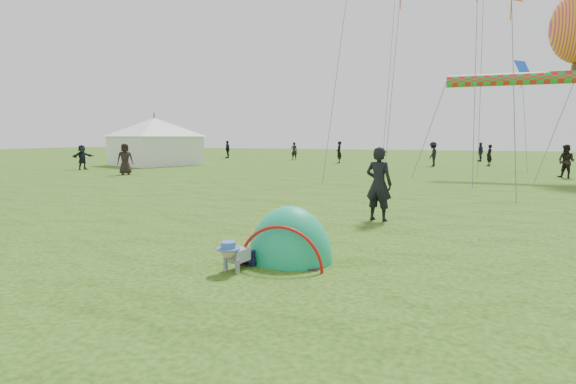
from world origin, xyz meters
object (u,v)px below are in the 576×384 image
(crawling_toddler, at_px, (236,254))
(popup_tent, at_px, (290,261))
(standing_adult, at_px, (379,184))
(event_marquee, at_px, (155,140))

(crawling_toddler, height_order, popup_tent, popup_tent)
(standing_adult, bearing_deg, popup_tent, 93.44)
(crawling_toddler, height_order, standing_adult, standing_adult)
(event_marquee, bearing_deg, popup_tent, -27.29)
(standing_adult, xyz_separation_m, event_marquee, (-19.54, 17.37, 0.96))
(crawling_toddler, distance_m, standing_adult, 5.45)
(crawling_toddler, distance_m, event_marquee, 28.92)
(popup_tent, xyz_separation_m, standing_adult, (0.89, 4.36, 0.96))
(standing_adult, bearing_deg, crawling_toddler, 88.59)
(popup_tent, xyz_separation_m, event_marquee, (-18.66, 21.72, 1.92))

